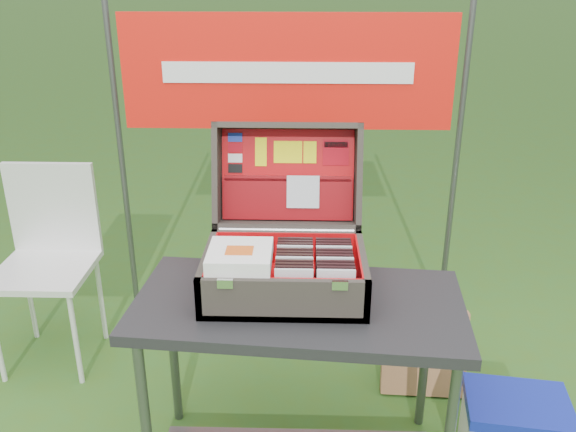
{
  "coord_description": "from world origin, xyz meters",
  "views": [
    {
      "loc": [
        0.09,
        -1.86,
        1.77
      ],
      "look_at": [
        0.03,
        0.1,
        0.96
      ],
      "focal_mm": 38.0,
      "sensor_mm": 36.0,
      "label": 1
    }
  ],
  "objects_px": {
    "cardboard_box": "(424,352)",
    "suitcase": "(285,218)",
    "table": "(298,385)",
    "chair": "(44,273)"
  },
  "relations": [
    {
      "from": "table",
      "to": "cardboard_box",
      "type": "height_order",
      "value": "table"
    },
    {
      "from": "table",
      "to": "chair",
      "type": "relative_size",
      "value": 1.21
    },
    {
      "from": "suitcase",
      "to": "chair",
      "type": "bearing_deg",
      "value": 155.76
    },
    {
      "from": "chair",
      "to": "table",
      "type": "bearing_deg",
      "value": -27.86
    },
    {
      "from": "suitcase",
      "to": "cardboard_box",
      "type": "relative_size",
      "value": 1.45
    },
    {
      "from": "cardboard_box",
      "to": "suitcase",
      "type": "bearing_deg",
      "value": -148.3
    },
    {
      "from": "table",
      "to": "cardboard_box",
      "type": "distance_m",
      "value": 0.73
    },
    {
      "from": "suitcase",
      "to": "chair",
      "type": "xyz_separation_m",
      "value": [
        -1.13,
        0.51,
        -0.5
      ]
    },
    {
      "from": "table",
      "to": "cardboard_box",
      "type": "xyz_separation_m",
      "value": [
        0.55,
        0.45,
        -0.16
      ]
    },
    {
      "from": "suitcase",
      "to": "chair",
      "type": "height_order",
      "value": "suitcase"
    }
  ]
}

